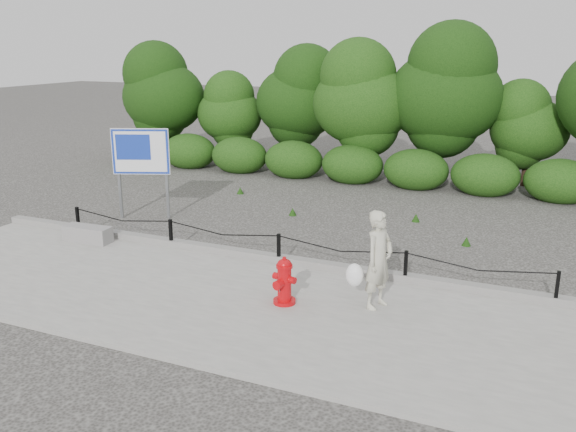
# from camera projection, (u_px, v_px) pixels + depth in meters

# --- Properties ---
(ground) EXTENTS (90.00, 90.00, 0.00)m
(ground) POSITION_uv_depth(u_px,v_px,m) (279.00, 267.00, 11.97)
(ground) COLOR #2D2B28
(ground) RESTS_ON ground
(sidewalk) EXTENTS (14.00, 4.00, 0.08)m
(sidewalk) POSITION_uv_depth(u_px,v_px,m) (230.00, 303.00, 10.20)
(sidewalk) COLOR gray
(sidewalk) RESTS_ON ground
(curb) EXTENTS (14.00, 0.22, 0.14)m
(curb) POSITION_uv_depth(u_px,v_px,m) (280.00, 259.00, 11.98)
(curb) COLOR slate
(curb) RESTS_ON sidewalk
(chain_barrier) EXTENTS (10.06, 0.06, 0.60)m
(chain_barrier) POSITION_uv_depth(u_px,v_px,m) (279.00, 245.00, 11.85)
(chain_barrier) COLOR black
(chain_barrier) RESTS_ON sidewalk
(treeline) EXTENTS (20.46, 3.75, 5.13)m
(treeline) POSITION_uv_depth(u_px,v_px,m) (434.00, 97.00, 18.61)
(treeline) COLOR black
(treeline) RESTS_ON ground
(fire_hydrant) EXTENTS (0.45, 0.46, 0.81)m
(fire_hydrant) POSITION_uv_depth(u_px,v_px,m) (284.00, 281.00, 10.01)
(fire_hydrant) COLOR #BE070C
(fire_hydrant) RESTS_ON sidewalk
(pedestrian) EXTENTS (0.78, 0.69, 1.62)m
(pedestrian) POSITION_uv_depth(u_px,v_px,m) (377.00, 261.00, 9.77)
(pedestrian) COLOR #BCB8A1
(pedestrian) RESTS_ON sidewalk
(concrete_block) EXTENTS (1.09, 0.43, 0.34)m
(concrete_block) POSITION_uv_depth(u_px,v_px,m) (88.00, 234.00, 13.19)
(concrete_block) COLOR gray
(concrete_block) RESTS_ON sidewalk
(advertising_sign) EXTENTS (1.32, 0.59, 2.25)m
(advertising_sign) POSITION_uv_depth(u_px,v_px,m) (141.00, 156.00, 14.84)
(advertising_sign) COLOR slate
(advertising_sign) RESTS_ON ground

